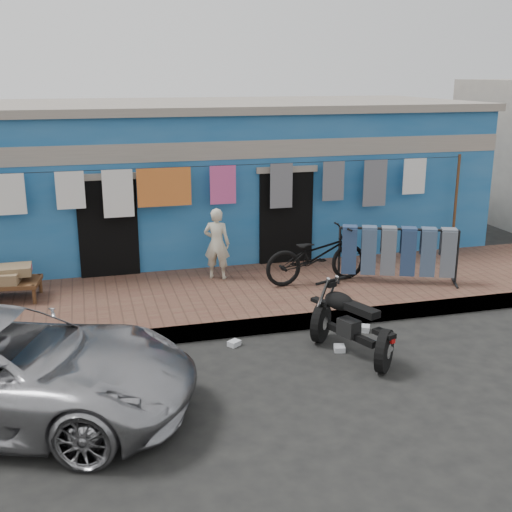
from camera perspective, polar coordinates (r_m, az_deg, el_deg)
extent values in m
plane|color=black|center=(8.90, 3.45, -10.60)|extent=(80.00, 80.00, 0.00)
cube|color=brown|center=(11.50, -1.31, -3.59)|extent=(28.00, 3.00, 0.25)
cube|color=gray|center=(10.19, 0.67, -6.22)|extent=(28.00, 0.10, 0.25)
cube|color=#185796|center=(14.95, -5.08, 6.76)|extent=(12.00, 5.00, 3.20)
cube|color=#9E9384|center=(12.44, -3.14, 9.37)|extent=(12.00, 0.14, 0.35)
cube|color=#9E9384|center=(14.77, -5.24, 13.20)|extent=(12.20, 5.20, 0.16)
cube|color=black|center=(12.36, -12.97, 1.87)|extent=(1.10, 0.10, 2.10)
cube|color=black|center=(12.96, 2.67, 2.90)|extent=(1.10, 0.10, 2.10)
cylinder|color=brown|center=(14.27, 17.31, 4.43)|extent=(0.06, 0.06, 2.10)
cylinder|color=black|center=(12.17, -2.81, 8.04)|extent=(10.00, 0.01, 0.01)
cube|color=silver|center=(12.02, -21.00, 5.14)|extent=(0.50, 0.02, 0.73)
cube|color=silver|center=(11.95, -16.18, 5.63)|extent=(0.50, 0.02, 0.68)
cube|color=silver|center=(11.98, -12.16, 5.45)|extent=(0.55, 0.02, 0.88)
cube|color=#CC4C26|center=(12.04, -8.16, 6.08)|extent=(1.00, 0.02, 0.72)
cube|color=#CC4988|center=(12.22, -2.95, 6.33)|extent=(0.50, 0.02, 0.73)
cube|color=slate|center=(12.53, 2.27, 6.25)|extent=(0.45, 0.02, 0.87)
cube|color=slate|center=(12.88, 6.90, 6.62)|extent=(0.45, 0.02, 0.78)
cube|color=slate|center=(13.26, 10.53, 6.38)|extent=(0.50, 0.02, 0.94)
cube|color=silver|center=(13.64, 13.90, 6.89)|extent=(0.50, 0.02, 0.73)
imported|color=beige|center=(11.93, -3.51, 1.11)|extent=(0.57, 0.50, 1.34)
imported|color=black|center=(11.74, 5.39, 0.62)|extent=(2.00, 0.84, 1.26)
cube|color=silver|center=(9.79, -1.95, -7.75)|extent=(0.22, 0.21, 0.08)
cube|color=silver|center=(10.45, 9.68, -6.37)|extent=(0.21, 0.23, 0.09)
cube|color=silver|center=(9.69, 7.43, -8.13)|extent=(0.20, 0.23, 0.08)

